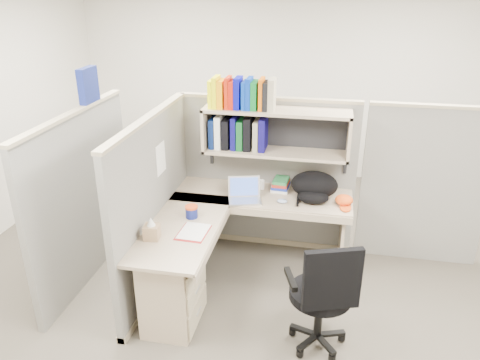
% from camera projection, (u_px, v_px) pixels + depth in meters
% --- Properties ---
extents(ground, '(6.00, 6.00, 0.00)m').
position_uv_depth(ground, '(252.00, 290.00, 4.38)').
color(ground, '#36322A').
rests_on(ground, ground).
extents(room_shell, '(6.00, 6.00, 6.00)m').
position_uv_depth(room_shell, '(254.00, 123.00, 3.74)').
color(room_shell, beige).
rests_on(room_shell, ground).
extents(cubicle, '(3.79, 1.84, 1.95)m').
position_uv_depth(cubicle, '(223.00, 180.00, 4.49)').
color(cubicle, '#5C5C57').
rests_on(cubicle, ground).
extents(desk, '(1.74, 1.75, 0.73)m').
position_uv_depth(desk, '(200.00, 262.00, 4.02)').
color(desk, gray).
rests_on(desk, ground).
extents(laptop, '(0.38, 0.38, 0.22)m').
position_uv_depth(laptop, '(245.00, 191.00, 4.42)').
color(laptop, '#B5B6BA').
rests_on(laptop, desk).
extents(backpack, '(0.52, 0.45, 0.26)m').
position_uv_depth(backpack, '(314.00, 187.00, 4.45)').
color(backpack, black).
rests_on(backpack, desk).
extents(orange_cap, '(0.20, 0.22, 0.09)m').
position_uv_depth(orange_cap, '(344.00, 200.00, 4.39)').
color(orange_cap, '#D64812').
rests_on(orange_cap, desk).
extents(snack_canister, '(0.11, 0.11, 0.11)m').
position_uv_depth(snack_canister, '(192.00, 211.00, 4.14)').
color(snack_canister, navy).
rests_on(snack_canister, desk).
extents(tissue_box, '(0.14, 0.14, 0.19)m').
position_uv_depth(tissue_box, '(151.00, 228.00, 3.79)').
color(tissue_box, '#A4825D').
rests_on(tissue_box, desk).
extents(mouse, '(0.11, 0.09, 0.04)m').
position_uv_depth(mouse, '(282.00, 201.00, 4.43)').
color(mouse, '#92A6CF').
rests_on(mouse, desk).
extents(paper_cup, '(0.08, 0.08, 0.09)m').
position_uv_depth(paper_cup, '(261.00, 185.00, 4.71)').
color(paper_cup, silver).
rests_on(paper_cup, desk).
extents(book_stack, '(0.19, 0.24, 0.11)m').
position_uv_depth(book_stack, '(281.00, 184.00, 4.70)').
color(book_stack, gray).
rests_on(book_stack, desk).
extents(loose_paper, '(0.23, 0.30, 0.00)m').
position_uv_depth(loose_paper, '(194.00, 231.00, 3.93)').
color(loose_paper, white).
rests_on(loose_paper, desk).
extents(task_chair, '(0.58, 0.54, 1.00)m').
position_uv_depth(task_chair, '(321.00, 311.00, 3.56)').
color(task_chair, black).
rests_on(task_chair, ground).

